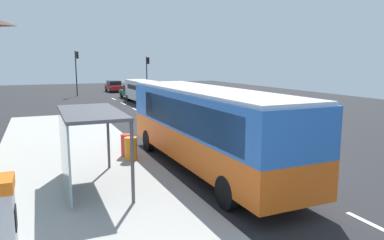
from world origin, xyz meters
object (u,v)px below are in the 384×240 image
(recycling_bin_orange, at_px, (131,149))
(recycling_bin_red, at_px, (127,145))
(sedan_far, at_px, (114,86))
(traffic_light_far_side, at_px, (77,66))
(bus_shelter, at_px, (81,130))
(bus, at_px, (205,124))
(traffic_light_near_side, at_px, (147,69))
(sedan_near, at_px, (132,92))
(white_van, at_px, (141,90))

(recycling_bin_orange, xyz_separation_m, recycling_bin_red, (0.00, 0.70, 0.00))
(sedan_far, height_order, traffic_light_far_side, traffic_light_far_side)
(recycling_bin_orange, xyz_separation_m, bus_shelter, (-2.21, -2.70, 1.44))
(bus, bearing_deg, sedan_far, 84.07)
(sedan_far, relative_size, recycling_bin_red, 4.69)
(recycling_bin_red, xyz_separation_m, traffic_light_far_side, (1.09, 30.93, 2.95))
(bus, distance_m, traffic_light_near_side, 33.60)
(bus, height_order, recycling_bin_red, bus)
(bus, relative_size, bus_shelter, 2.76)
(traffic_light_far_side, distance_m, bus_shelter, 34.53)
(bus, distance_m, sedan_near, 28.51)
(sedan_far, xyz_separation_m, traffic_light_near_side, (3.20, -5.80, 2.41))
(recycling_bin_orange, distance_m, traffic_light_far_side, 31.79)
(traffic_light_near_side, bearing_deg, recycling_bin_orange, -107.47)
(bus, xyz_separation_m, recycling_bin_red, (-2.49, 2.66, -1.19))
(bus, height_order, traffic_light_far_side, traffic_light_far_side)
(bus, relative_size, white_van, 2.10)
(white_van, xyz_separation_m, sedan_far, (0.10, 14.79, -0.55))
(sedan_near, bearing_deg, bus, -98.10)
(sedan_near, bearing_deg, recycling_bin_red, -104.28)
(white_van, relative_size, recycling_bin_red, 5.54)
(traffic_light_near_side, height_order, traffic_light_far_side, traffic_light_far_side)
(sedan_near, bearing_deg, traffic_light_far_side, 135.13)
(sedan_far, height_order, recycling_bin_orange, sedan_far)
(traffic_light_near_side, distance_m, bus_shelter, 35.61)
(recycling_bin_red, height_order, traffic_light_far_side, traffic_light_far_side)
(bus, bearing_deg, recycling_bin_orange, 141.79)
(white_van, distance_m, sedan_far, 14.80)
(bus, relative_size, traffic_light_near_side, 2.30)
(bus, distance_m, white_van, 24.13)
(recycling_bin_red, relative_size, traffic_light_near_side, 0.20)
(traffic_light_far_side, xyz_separation_m, bus_shelter, (-3.31, -34.34, -1.51))
(bus_shelter, bearing_deg, sedan_near, 73.25)
(bus, bearing_deg, traffic_light_near_side, 77.59)
(white_van, relative_size, sedan_near, 1.17)
(sedan_near, bearing_deg, white_van, -91.34)
(sedan_near, distance_m, recycling_bin_red, 26.37)
(white_van, distance_m, recycling_bin_orange, 22.78)
(traffic_light_far_side, bearing_deg, sedan_far, 42.79)
(traffic_light_near_side, xyz_separation_m, bus_shelter, (-11.91, -33.54, -1.11))
(sedan_far, bearing_deg, recycling_bin_orange, -100.06)
(sedan_near, distance_m, sedan_far, 10.39)
(sedan_far, height_order, traffic_light_near_side, traffic_light_near_side)
(traffic_light_far_side, height_order, bus_shelter, traffic_light_far_side)
(sedan_far, relative_size, recycling_bin_orange, 4.69)
(sedan_far, height_order, bus_shelter, bus_shelter)
(bus, distance_m, traffic_light_far_side, 33.67)
(sedan_far, bearing_deg, bus, -95.93)
(sedan_near, relative_size, recycling_bin_red, 4.72)
(recycling_bin_red, bearing_deg, white_van, 73.16)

